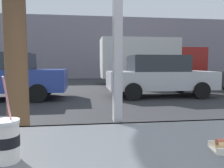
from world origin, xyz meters
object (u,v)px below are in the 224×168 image
at_px(soda_cup_right, 7,140).
at_px(box_truck, 149,60).
at_px(parked_car_silver, 159,76).
at_px(parked_car_blue, 2,76).

relative_size(soda_cup_right, box_truck, 0.05).
height_order(soda_cup_right, parked_car_silver, parked_car_silver).
bearing_deg(box_truck, soda_cup_right, -109.21).
relative_size(parked_car_blue, box_truck, 0.71).
xyz_separation_m(parked_car_blue, parked_car_silver, (6.07, -0.00, -0.03)).
xyz_separation_m(parked_car_blue, box_truck, (7.25, 5.16, 0.71)).
bearing_deg(box_truck, parked_car_blue, -144.58).
height_order(parked_car_silver, box_truck, box_truck).
height_order(parked_car_blue, box_truck, box_truck).
bearing_deg(soda_cup_right, box_truck, 70.79).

